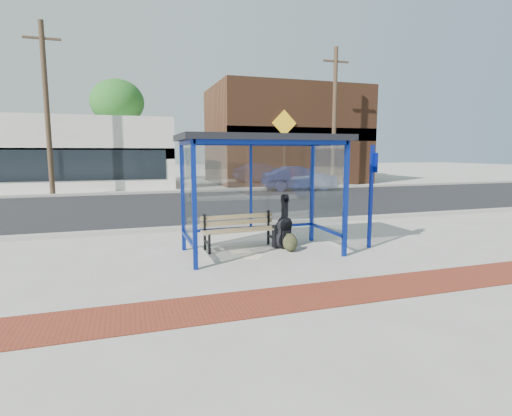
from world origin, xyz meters
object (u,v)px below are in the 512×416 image
object	(u,v)px
backpack	(290,243)
suitcase	(280,236)
guitar_bag	(285,230)
parked_car	(299,178)
bench	(239,228)
fire_hydrant	(345,179)

from	to	relation	value
backpack	suitcase	bearing A→B (deg)	118.33
backpack	guitar_bag	bearing A→B (deg)	114.00
backpack	parked_car	distance (m)	13.68
bench	backpack	xyz separation A→B (m)	(0.95, -0.59, -0.27)
bench	backpack	size ratio (longest dim) A/B	4.49
suitcase	parked_car	distance (m)	13.34
suitcase	backpack	distance (m)	0.42
bench	fire_hydrant	xyz separation A→B (m)	(10.57, 13.54, 0.00)
guitar_bag	fire_hydrant	world-z (taller)	guitar_bag
parked_car	bench	bearing A→B (deg)	157.18
bench	guitar_bag	distance (m)	0.98
parked_car	fire_hydrant	xyz separation A→B (m)	(3.87, 1.73, -0.22)
guitar_bag	suitcase	world-z (taller)	guitar_bag
guitar_bag	backpack	bearing A→B (deg)	-103.12
backpack	fire_hydrant	distance (m)	17.10
backpack	fire_hydrant	bearing A→B (deg)	74.92
fire_hydrant	guitar_bag	bearing A→B (deg)	-124.83
parked_car	fire_hydrant	distance (m)	4.25
fire_hydrant	parked_car	bearing A→B (deg)	-155.87
suitcase	backpack	bearing A→B (deg)	-95.70
bench	parked_car	xyz separation A→B (m)	(6.70, 11.81, 0.22)
bench	fire_hydrant	size ratio (longest dim) A/B	2.05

